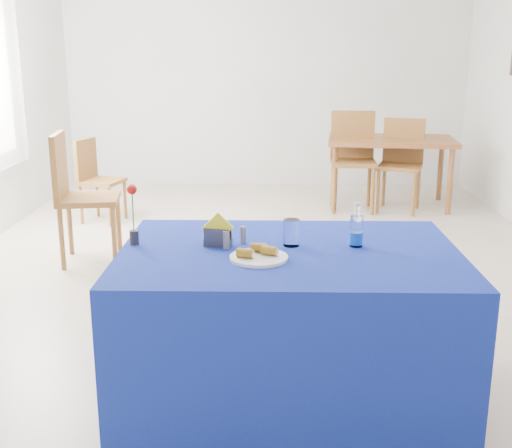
{
  "coord_description": "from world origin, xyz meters",
  "views": [
    {
      "loc": [
        0.05,
        -4.69,
        1.66
      ],
      "look_at": [
        -0.01,
        -1.93,
        0.92
      ],
      "focal_mm": 45.0,
      "sensor_mm": 36.0,
      "label": 1
    }
  ],
  "objects": [
    {
      "name": "blue_table",
      "position": [
        0.15,
        -1.8,
        0.38
      ],
      "size": [
        1.6,
        1.1,
        0.76
      ],
      "color": "#102496",
      "rests_on": "floor"
    },
    {
      "name": "chair_win_a",
      "position": [
        -1.5,
        0.29,
        0.61
      ],
      "size": [
        0.53,
        0.53,
        1.05
      ],
      "rotation": [
        0.0,
        0.0,
        1.71
      ],
      "color": "#985F2C",
      "rests_on": "floor"
    },
    {
      "name": "chair_bg_right",
      "position": [
        1.47,
        2.17,
        0.56
      ],
      "size": [
        0.56,
        0.56,
        0.98
      ],
      "rotation": [
        0.0,
        0.0,
        -0.33
      ],
      "color": "#985F2C",
      "rests_on": "floor"
    },
    {
      "name": "room_shell",
      "position": [
        0.0,
        0.0,
        1.75
      ],
      "size": [
        7.0,
        7.0,
        7.0
      ],
      "color": "silver",
      "rests_on": "ground"
    },
    {
      "name": "napkin_holder",
      "position": [
        -0.2,
        -1.74,
        0.81
      ],
      "size": [
        0.15,
        0.08,
        0.17
      ],
      "color": "#38383D",
      "rests_on": "blue_table"
    },
    {
      "name": "floor",
      "position": [
        0.0,
        0.0,
        0.0
      ],
      "size": [
        7.0,
        7.0,
        0.0
      ],
      "primitive_type": "plane",
      "color": "beige",
      "rests_on": "ground"
    },
    {
      "name": "water_bottle",
      "position": [
        0.47,
        -1.74,
        0.83
      ],
      "size": [
        0.07,
        0.07,
        0.21
      ],
      "color": "white",
      "rests_on": "blue_table"
    },
    {
      "name": "chair_win_b",
      "position": [
        -1.7,
        1.59,
        0.48
      ],
      "size": [
        0.45,
        0.45,
        0.83
      ],
      "rotation": [
        0.0,
        0.0,
        1.31
      ],
      "color": "#985F2C",
      "rests_on": "floor"
    },
    {
      "name": "banana_pieces",
      "position": [
        -0.0,
        -1.93,
        0.8
      ],
      "size": [
        0.19,
        0.14,
        0.04
      ],
      "color": "gold",
      "rests_on": "plate"
    },
    {
      "name": "rose_vase",
      "position": [
        -0.6,
        -1.73,
        0.9
      ],
      "size": [
        0.05,
        0.05,
        0.3
      ],
      "color": "#242429",
      "rests_on": "blue_table"
    },
    {
      "name": "chair_bg_left",
      "position": [
        0.95,
        2.21,
        0.61
      ],
      "size": [
        0.49,
        0.49,
        1.05
      ],
      "rotation": [
        0.0,
        0.0,
        -0.05
      ],
      "color": "#985F2C",
      "rests_on": "floor"
    },
    {
      "name": "oak_table",
      "position": [
        1.38,
        2.34,
        0.68
      ],
      "size": [
        1.44,
        1.01,
        0.76
      ],
      "color": "#98542C",
      "rests_on": "floor"
    },
    {
      "name": "plate",
      "position": [
        0.0,
        -1.95,
        0.77
      ],
      "size": [
        0.26,
        0.26,
        0.01
      ],
      "primitive_type": "cylinder",
      "color": "white",
      "rests_on": "blue_table"
    },
    {
      "name": "drinking_glass",
      "position": [
        0.16,
        -1.73,
        0.82
      ],
      "size": [
        0.08,
        0.08,
        0.13
      ],
      "primitive_type": "cylinder",
      "color": "white",
      "rests_on": "blue_table"
    },
    {
      "name": "salt_shaker",
      "position": [
        -0.15,
        -1.79,
        0.8
      ],
      "size": [
        0.03,
        0.03,
        0.08
      ],
      "primitive_type": "cylinder",
      "color": "slate",
      "rests_on": "blue_table"
    },
    {
      "name": "pepper_shaker",
      "position": [
        -0.08,
        -1.7,
        0.8
      ],
      "size": [
        0.03,
        0.03,
        0.08
      ],
      "primitive_type": "cylinder",
      "color": "slate",
      "rests_on": "blue_table"
    }
  ]
}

